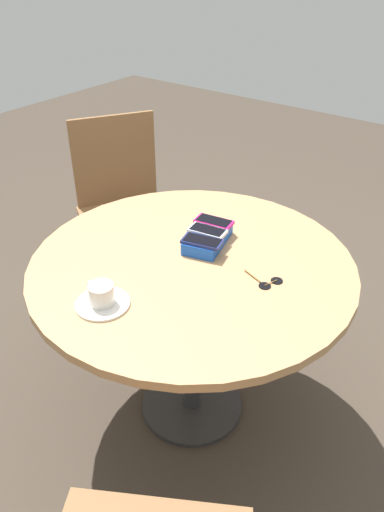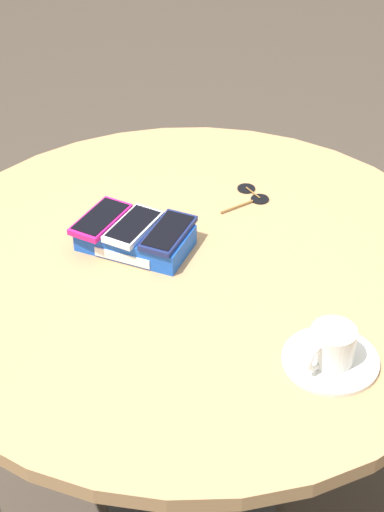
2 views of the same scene
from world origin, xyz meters
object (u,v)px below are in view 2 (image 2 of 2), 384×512
at_px(round_table, 192,303).
at_px(saucer, 330,360).
at_px(coffee_cup, 332,345).
at_px(sunglasses, 251,195).
at_px(phone_box, 135,238).
at_px(phone_navy, 168,233).
at_px(phone_magenta, 101,219).
at_px(phone_white, 133,226).

relative_size(round_table, saucer, 6.71).
relative_size(coffee_cup, sunglasses, 0.79).
relative_size(phone_box, coffee_cup, 2.25).
height_order(phone_navy, coffee_cup, coffee_cup).
bearing_deg(saucer, phone_magenta, 177.29).
bearing_deg(coffee_cup, phone_white, 174.21).
height_order(phone_box, coffee_cup, coffee_cup).
bearing_deg(round_table, phone_navy, -178.13).
xyz_separation_m(phone_magenta, coffee_cup, (0.53, -0.03, -0.01)).
height_order(phone_magenta, saucer, phone_magenta).
distance_m(phone_white, phone_navy, 0.07).
height_order(round_table, coffee_cup, coffee_cup).
bearing_deg(round_table, saucer, -11.58).
distance_m(phone_magenta, coffee_cup, 0.53).
relative_size(phone_magenta, sunglasses, 1.09).
xyz_separation_m(round_table, sunglasses, (-0.05, 0.27, 0.10)).
height_order(round_table, saucer, saucer).
xyz_separation_m(phone_magenta, saucer, (0.53, -0.03, -0.05)).
bearing_deg(sunglasses, saucer, -40.82).
distance_m(phone_navy, saucer, 0.41).
distance_m(round_table, phone_magenta, 0.24).
xyz_separation_m(phone_magenta, phone_white, (0.07, 0.02, 0.00)).
bearing_deg(phone_navy, phone_magenta, -161.96).
bearing_deg(phone_navy, coffee_cup, -10.03).
bearing_deg(phone_white, saucer, -5.50).
relative_size(phone_white, coffee_cup, 1.34).
bearing_deg(sunglasses, phone_box, -104.78).
bearing_deg(saucer, phone_box, 174.17).
relative_size(phone_box, sunglasses, 1.78).
height_order(saucer, sunglasses, saucer).
distance_m(phone_white, coffee_cup, 0.47).
distance_m(saucer, coffee_cup, 0.04).
bearing_deg(phone_magenta, phone_box, 18.06).
height_order(phone_navy, sunglasses, phone_navy).
relative_size(saucer, coffee_cup, 1.56).
xyz_separation_m(phone_box, phone_navy, (0.06, 0.02, 0.03)).
relative_size(phone_box, saucer, 1.44).
height_order(round_table, phone_white, phone_white).
bearing_deg(phone_box, saucer, -5.83).
height_order(round_table, phone_box, phone_box).
xyz_separation_m(round_table, coffee_cup, (0.34, -0.07, 0.14)).
relative_size(round_table, phone_navy, 7.38).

